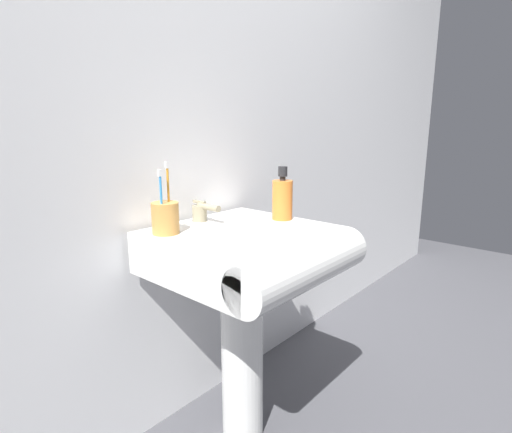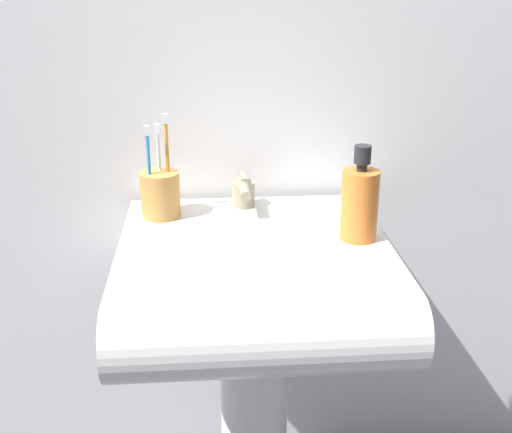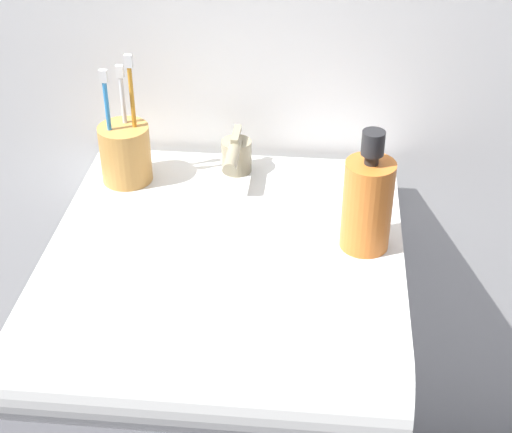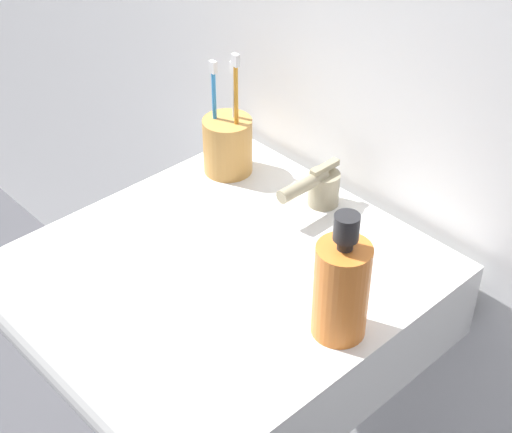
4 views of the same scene
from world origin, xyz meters
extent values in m
plane|color=#4C4C51|center=(0.00, 0.00, 0.00)|extent=(6.00, 6.00, 0.00)
cube|color=white|center=(0.00, 0.29, 1.20)|extent=(5.00, 0.05, 2.40)
cylinder|color=white|center=(0.00, 0.00, 0.31)|extent=(0.14, 0.14, 0.62)
cube|color=white|center=(0.00, 0.00, 0.69)|extent=(0.52, 0.49, 0.13)
cylinder|color=white|center=(0.00, -0.24, 0.69)|extent=(0.52, 0.13, 0.13)
cylinder|color=tan|center=(-0.01, 0.19, 0.78)|extent=(0.05, 0.05, 0.06)
cylinder|color=tan|center=(-0.01, 0.14, 0.81)|extent=(0.02, 0.10, 0.02)
cube|color=tan|center=(-0.01, 0.19, 0.82)|extent=(0.01, 0.06, 0.01)
cylinder|color=#D19347|center=(-0.19, 0.14, 0.80)|extent=(0.08, 0.08, 0.10)
cylinder|color=#338CD8|center=(-0.21, 0.13, 0.85)|extent=(0.01, 0.01, 0.16)
cube|color=white|center=(-0.21, 0.13, 0.94)|extent=(0.01, 0.01, 0.02)
cylinder|color=orange|center=(-0.17, 0.15, 0.86)|extent=(0.01, 0.01, 0.18)
cube|color=white|center=(-0.17, 0.15, 0.96)|extent=(0.01, 0.01, 0.02)
cylinder|color=white|center=(-0.19, 0.16, 0.85)|extent=(0.01, 0.01, 0.16)
cube|color=white|center=(-0.19, 0.16, 0.94)|extent=(0.01, 0.01, 0.02)
cylinder|color=orange|center=(0.20, -0.01, 0.82)|extent=(0.07, 0.07, 0.14)
cylinder|color=#262628|center=(0.20, -0.01, 0.90)|extent=(0.02, 0.02, 0.01)
cylinder|color=#262628|center=(0.20, -0.01, 0.92)|extent=(0.03, 0.03, 0.03)
camera|label=1|loc=(-0.90, -0.85, 1.08)|focal=28.00mm
camera|label=2|loc=(-0.08, -1.14, 1.25)|focal=45.00mm
camera|label=3|loc=(0.14, -0.96, 1.43)|focal=55.00mm
camera|label=4|loc=(0.67, -0.59, 1.49)|focal=55.00mm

